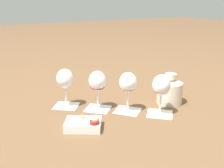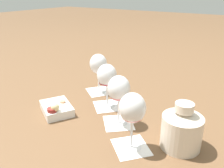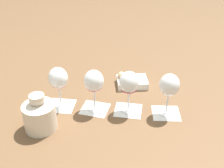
{
  "view_description": "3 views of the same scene",
  "coord_description": "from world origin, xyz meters",
  "px_view_note": "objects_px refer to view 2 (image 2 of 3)",
  "views": [
    {
      "loc": [
        0.55,
        1.02,
        0.5
      ],
      "look_at": [
        -0.0,
        0.0,
        0.12
      ],
      "focal_mm": 45.0,
      "sensor_mm": 36.0,
      "label": 1
    },
    {
      "loc": [
        -0.44,
        0.66,
        0.44
      ],
      "look_at": [
        -0.0,
        0.0,
        0.12
      ],
      "focal_mm": 38.0,
      "sensor_mm": 36.0,
      "label": 2
    },
    {
      "loc": [
        -0.51,
        -0.76,
        0.68
      ],
      "look_at": [
        -0.0,
        0.0,
        0.12
      ],
      "focal_mm": 45.0,
      "sensor_mm": 36.0,
      "label": 3
    }
  ],
  "objects_px": {
    "wine_glass_0": "(132,111)",
    "wine_glass_2": "(107,77)",
    "wine_glass_3": "(98,66)",
    "wine_glass_1": "(119,91)",
    "ceramic_vase": "(182,128)",
    "snack_dish": "(56,108)"
  },
  "relations": [
    {
      "from": "wine_glass_1",
      "to": "wine_glass_2",
      "type": "relative_size",
      "value": 1.0
    },
    {
      "from": "wine_glass_0",
      "to": "wine_glass_1",
      "type": "xyz_separation_m",
      "value": [
        0.1,
        -0.1,
        0.0
      ]
    },
    {
      "from": "wine_glass_0",
      "to": "snack_dish",
      "type": "bearing_deg",
      "value": -4.79
    },
    {
      "from": "wine_glass_0",
      "to": "wine_glass_2",
      "type": "bearing_deg",
      "value": -40.43
    },
    {
      "from": "wine_glass_2",
      "to": "wine_glass_0",
      "type": "bearing_deg",
      "value": 139.57
    },
    {
      "from": "ceramic_vase",
      "to": "wine_glass_0",
      "type": "bearing_deg",
      "value": 35.66
    },
    {
      "from": "wine_glass_3",
      "to": "wine_glass_1",
      "type": "bearing_deg",
      "value": 140.38
    },
    {
      "from": "wine_glass_1",
      "to": "ceramic_vase",
      "type": "xyz_separation_m",
      "value": [
        -0.22,
        0.01,
        -0.06
      ]
    },
    {
      "from": "wine_glass_1",
      "to": "wine_glass_2",
      "type": "bearing_deg",
      "value": -38.16
    },
    {
      "from": "wine_glass_1",
      "to": "wine_glass_2",
      "type": "distance_m",
      "value": 0.14
    },
    {
      "from": "wine_glass_2",
      "to": "ceramic_vase",
      "type": "height_order",
      "value": "wine_glass_2"
    },
    {
      "from": "ceramic_vase",
      "to": "snack_dish",
      "type": "relative_size",
      "value": 0.85
    },
    {
      "from": "ceramic_vase",
      "to": "snack_dish",
      "type": "height_order",
      "value": "ceramic_vase"
    },
    {
      "from": "wine_glass_0",
      "to": "wine_glass_2",
      "type": "xyz_separation_m",
      "value": [
        0.21,
        -0.18,
        0.0
      ]
    },
    {
      "from": "wine_glass_2",
      "to": "wine_glass_3",
      "type": "xyz_separation_m",
      "value": [
        0.11,
        -0.1,
        -0.0
      ]
    },
    {
      "from": "wine_glass_2",
      "to": "snack_dish",
      "type": "distance_m",
      "value": 0.23
    },
    {
      "from": "wine_glass_0",
      "to": "ceramic_vase",
      "type": "height_order",
      "value": "wine_glass_0"
    },
    {
      "from": "wine_glass_3",
      "to": "wine_glass_0",
      "type": "bearing_deg",
      "value": 139.4
    },
    {
      "from": "wine_glass_3",
      "to": "ceramic_vase",
      "type": "xyz_separation_m",
      "value": [
        -0.45,
        0.19,
        -0.06
      ]
    },
    {
      "from": "wine_glass_1",
      "to": "wine_glass_3",
      "type": "relative_size",
      "value": 1.0
    },
    {
      "from": "wine_glass_0",
      "to": "ceramic_vase",
      "type": "relative_size",
      "value": 1.21
    },
    {
      "from": "wine_glass_1",
      "to": "snack_dish",
      "type": "distance_m",
      "value": 0.27
    }
  ]
}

